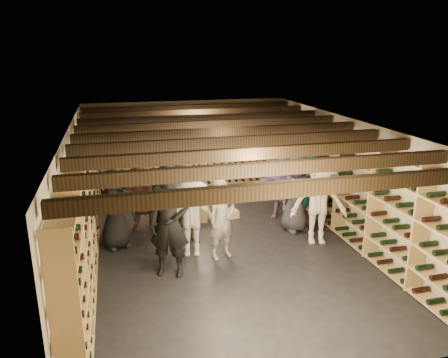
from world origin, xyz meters
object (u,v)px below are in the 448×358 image
person_7 (222,219)px  crate_stack_right (198,210)px  person_8 (323,195)px  person_4 (310,187)px  person_6 (169,189)px  crate_stack_left (190,190)px  crate_loose (227,214)px  person_0 (115,209)px  person_11 (284,186)px  person_10 (168,200)px  person_1 (169,224)px  person_5 (144,196)px  person_9 (191,216)px  person_12 (297,193)px  person_2 (187,201)px  person_3 (319,201)px

person_7 → crate_stack_right: bearing=72.1°
person_8 → crate_stack_right: bearing=163.1°
person_4 → person_6: 3.11m
crate_stack_left → crate_loose: 1.37m
person_0 → person_11: person_0 is taller
person_7 → person_10: person_10 is taller
person_1 → person_5: size_ratio=1.24×
person_7 → person_11: bearing=20.0°
crate_stack_left → person_1: size_ratio=0.36×
person_6 → person_9: (0.21, -1.53, -0.07)m
person_0 → person_4: bearing=-19.3°
person_10 → person_12: (2.68, -0.38, 0.05)m
person_8 → crate_loose: bearing=154.6°
person_0 → person_5: bearing=29.1°
person_0 → person_2: (1.39, -0.15, 0.10)m
crate_stack_left → person_7: (0.07, -3.07, 0.42)m
person_2 → person_7: size_ratio=1.18×
person_2 → person_9: 0.56m
person_1 → person_3: (3.03, 0.56, -0.06)m
person_2 → person_3: (2.52, -0.63, -0.02)m
person_1 → person_12: bearing=43.9°
person_10 → person_11: (2.70, 0.39, -0.02)m
person_6 → person_11: person_6 is taller
person_6 → person_7: size_ratio=1.12×
crate_stack_right → crate_stack_left: bearing=88.6°
crate_stack_right → person_9: bearing=-104.6°
crate_stack_left → person_7: bearing=-88.8°
crate_stack_left → person_4: 3.06m
crate_stack_left → crate_stack_right: bearing=-91.4°
crate_stack_right → person_1: size_ratio=0.31×
person_0 → person_12: size_ratio=0.96×
person_7 → person_9: 0.57m
crate_loose → person_5: 2.00m
person_11 → person_8: bearing=-47.9°
person_0 → person_2: bearing=-29.7°
person_3 → person_4: bearing=86.5°
person_12 → person_9: bearing=-178.0°
crate_stack_left → person_12: size_ratio=0.41×
person_5 → person_6: (0.56, 0.04, 0.10)m
person_6 → person_4: bearing=-27.8°
crate_loose → person_10: size_ratio=0.32×
person_0 → person_12: person_12 is taller
crate_stack_left → person_6: size_ratio=0.40×
person_2 → person_6: bearing=111.7°
person_3 → person_4: (0.32, 1.09, -0.07)m
person_8 → person_6: bearing=170.5°
crate_stack_right → person_3: (2.11, -1.75, 0.62)m
person_0 → person_5: 1.00m
crate_loose → person_4: size_ratio=0.31×
person_3 → person_6: size_ratio=1.03×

